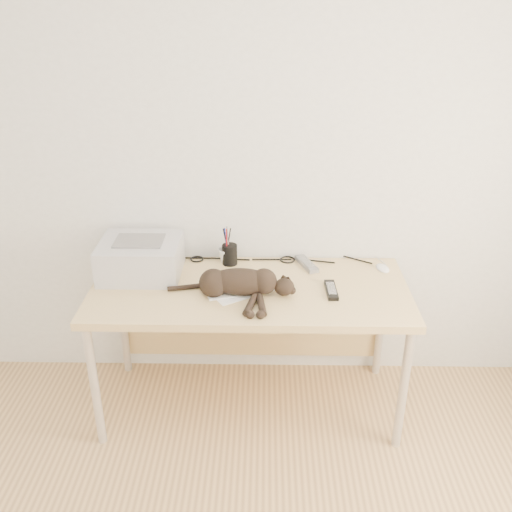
{
  "coord_description": "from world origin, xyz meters",
  "views": [
    {
      "loc": [
        0.08,
        -1.12,
        2.13
      ],
      "look_at": [
        0.03,
        1.34,
        0.94
      ],
      "focal_mm": 40.0,
      "sensor_mm": 36.0,
      "label": 1
    }
  ],
  "objects_px": {
    "mug": "(227,256)",
    "mouse": "(383,266)",
    "printer": "(141,258)",
    "desk": "(250,302)",
    "pen_cup": "(230,254)",
    "cat": "(237,283)"
  },
  "relations": [
    {
      "from": "mug",
      "to": "mouse",
      "type": "xyz_separation_m",
      "value": [
        0.84,
        -0.06,
        -0.03
      ]
    },
    {
      "from": "printer",
      "to": "mug",
      "type": "relative_size",
      "value": 4.49
    },
    {
      "from": "desk",
      "to": "mouse",
      "type": "bearing_deg",
      "value": 10.5
    },
    {
      "from": "desk",
      "to": "pen_cup",
      "type": "xyz_separation_m",
      "value": [
        -0.12,
        0.18,
        0.19
      ]
    },
    {
      "from": "desk",
      "to": "cat",
      "type": "distance_m",
      "value": 0.26
    },
    {
      "from": "pen_cup",
      "to": "mouse",
      "type": "xyz_separation_m",
      "value": [
        0.82,
        -0.05,
        -0.04
      ]
    },
    {
      "from": "desk",
      "to": "pen_cup",
      "type": "distance_m",
      "value": 0.29
    },
    {
      "from": "desk",
      "to": "pen_cup",
      "type": "relative_size",
      "value": 7.65
    },
    {
      "from": "mug",
      "to": "mouse",
      "type": "distance_m",
      "value": 0.84
    },
    {
      "from": "cat",
      "to": "mouse",
      "type": "relative_size",
      "value": 6.09
    },
    {
      "from": "desk",
      "to": "printer",
      "type": "relative_size",
      "value": 3.9
    },
    {
      "from": "desk",
      "to": "mug",
      "type": "height_order",
      "value": "mug"
    },
    {
      "from": "pen_cup",
      "to": "mouse",
      "type": "distance_m",
      "value": 0.82
    },
    {
      "from": "pen_cup",
      "to": "mouse",
      "type": "relative_size",
      "value": 2.01
    },
    {
      "from": "desk",
      "to": "mug",
      "type": "relative_size",
      "value": 17.51
    },
    {
      "from": "printer",
      "to": "cat",
      "type": "relative_size",
      "value": 0.65
    },
    {
      "from": "mouse",
      "to": "printer",
      "type": "bearing_deg",
      "value": 167.91
    },
    {
      "from": "mouse",
      "to": "pen_cup",
      "type": "bearing_deg",
      "value": 161.1
    },
    {
      "from": "printer",
      "to": "mouse",
      "type": "xyz_separation_m",
      "value": [
        1.28,
        0.07,
        -0.08
      ]
    },
    {
      "from": "desk",
      "to": "mug",
      "type": "distance_m",
      "value": 0.29
    },
    {
      "from": "mug",
      "to": "cat",
      "type": "bearing_deg",
      "value": -78.45
    },
    {
      "from": "cat",
      "to": "desk",
      "type": "bearing_deg",
      "value": 70.3
    }
  ]
}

